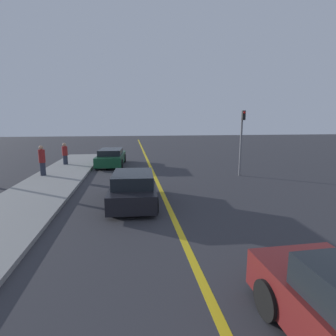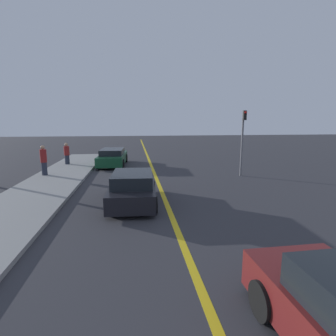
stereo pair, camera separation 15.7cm
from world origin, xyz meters
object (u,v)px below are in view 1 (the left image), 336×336
object	(u,v)px
pedestrian_mid_group	(65,154)
car_ahead_center	(133,188)
pedestrian_near_curb	(42,161)
car_far_distant	(111,157)
traffic_light	(242,136)

from	to	relation	value
pedestrian_mid_group	car_ahead_center	bearing A→B (deg)	-63.34
pedestrian_near_curb	pedestrian_mid_group	xyz separation A→B (m)	(0.36, 3.96, -0.10)
car_ahead_center	car_far_distant	xyz separation A→B (m)	(-1.51, 9.49, -0.00)
car_far_distant	traffic_light	xyz separation A→B (m)	(8.00, -4.95, 1.78)
car_ahead_center	pedestrian_near_curb	xyz separation A→B (m)	(-5.19, 5.67, 0.40)
car_far_distant	traffic_light	bearing A→B (deg)	-28.58
traffic_light	pedestrian_mid_group	bearing A→B (deg)	155.83
car_far_distant	pedestrian_mid_group	distance (m)	3.34
car_ahead_center	pedestrian_mid_group	size ratio (longest dim) A/B	2.58
car_ahead_center	car_far_distant	distance (m)	9.61
pedestrian_near_curb	traffic_light	world-z (taller)	traffic_light
car_ahead_center	traffic_light	world-z (taller)	traffic_light
car_far_distant	traffic_light	distance (m)	9.58
car_ahead_center	pedestrian_mid_group	xyz separation A→B (m)	(-4.83, 9.63, 0.30)
car_far_distant	pedestrian_mid_group	bearing A→B (deg)	-179.11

